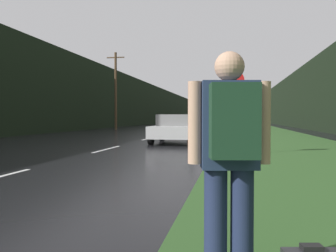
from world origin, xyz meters
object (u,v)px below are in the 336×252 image
delivery_truck (204,115)px  car_passing_near (175,129)px  stop_sign (233,101)px  hitchhiker_with_backpack (230,153)px

delivery_truck → car_passing_near: bearing=-86.7°
stop_sign → car_passing_near: stop_sign is taller
stop_sign → hitchhiker_with_backpack: bearing=-90.2°
stop_sign → hitchhiker_with_backpack: stop_sign is taller
delivery_truck → stop_sign: bearing=-84.9°
stop_sign → car_passing_near: 5.98m
hitchhiker_with_backpack → car_passing_near: hitchhiker_with_backpack is taller
stop_sign → car_passing_near: (-2.79, 5.18, -1.10)m
hitchhiker_with_backpack → delivery_truck: delivery_truck is taller
car_passing_near → delivery_truck: 72.78m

